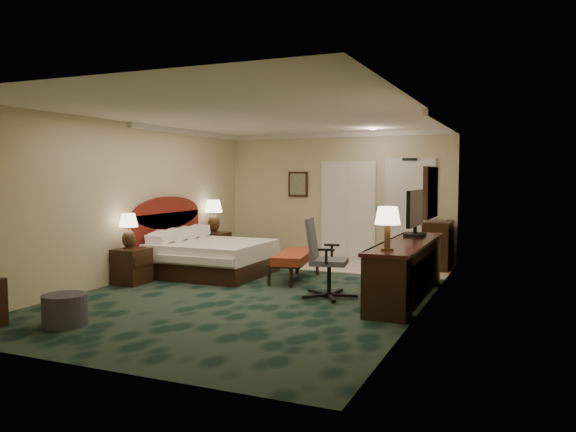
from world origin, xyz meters
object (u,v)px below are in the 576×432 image
at_px(bed_bench, 294,266).
at_px(desk, 406,270).
at_px(nightstand_far, 216,247).
at_px(lamp_far, 214,216).
at_px(bed, 212,258).
at_px(tv, 415,213).
at_px(desk_chair, 329,258).
at_px(ottoman, 65,310).
at_px(lamp_near, 129,231).
at_px(nightstand_near, 132,266).
at_px(minibar, 438,245).

distance_m(bed_bench, desk, 2.17).
bearing_deg(nightstand_far, bed_bench, -29.93).
height_order(nightstand_far, lamp_far, lamp_far).
relative_size(bed, desk, 0.65).
xyz_separation_m(tv, desk_chair, (-1.03, -1.13, -0.62)).
distance_m(ottoman, tv, 5.25).
height_order(lamp_near, ottoman, lamp_near).
xyz_separation_m(lamp_near, bed_bench, (2.39, 1.38, -0.64)).
bearing_deg(ottoman, lamp_far, 100.82).
xyz_separation_m(nightstand_near, lamp_near, (-0.03, -0.03, 0.59)).
height_order(nightstand_near, lamp_far, lamp_far).
distance_m(lamp_near, bed_bench, 2.83).
bearing_deg(bed_bench, nightstand_near, -161.08).
bearing_deg(ottoman, nightstand_far, 100.39).
bearing_deg(desk_chair, ottoman, -142.51).
bearing_deg(bed_bench, nightstand_far, 139.17).
distance_m(nightstand_far, lamp_far, 0.64).
relative_size(lamp_near, desk_chair, 0.50).
distance_m(lamp_near, lamp_far, 2.74).
bearing_deg(tv, desk, -86.01).
bearing_deg(desk_chair, lamp_far, 133.83).
bearing_deg(lamp_near, nightstand_near, 45.17).
bearing_deg(lamp_far, nightstand_far, 2.22).
distance_m(bed, lamp_far, 1.79).
bearing_deg(nightstand_near, bed_bench, 29.82).
distance_m(bed_bench, tv, 2.25).
height_order(nightstand_far, desk_chair, desk_chair).
bearing_deg(ottoman, desk, 41.61).
distance_m(bed, nightstand_near, 1.49).
distance_m(lamp_near, ottoman, 2.67).
relative_size(nightstand_far, desk_chair, 0.51).
distance_m(nightstand_near, tv, 4.70).
bearing_deg(lamp_near, tv, 18.02).
height_order(nightstand_near, nightstand_far, nightstand_far).
bearing_deg(bed, bed_bench, 3.40).
height_order(bed, bed_bench, bed).
xyz_separation_m(nightstand_far, desk_chair, (3.36, -2.43, 0.29)).
height_order(bed, lamp_far, lamp_far).
relative_size(nightstand_near, minibar, 0.64).
relative_size(desk, minibar, 3.16).
distance_m(bed_bench, minibar, 3.01).
bearing_deg(tv, lamp_near, -159.54).
relative_size(lamp_near, ottoman, 1.10).
relative_size(nightstand_far, lamp_far, 0.87).
distance_m(nightstand_near, desk, 4.46).
relative_size(nightstand_far, lamp_near, 1.02).
distance_m(bed, tv, 3.71).
xyz_separation_m(lamp_far, tv, (4.43, -1.30, 0.27)).
bearing_deg(minibar, lamp_near, -141.77).
xyz_separation_m(nightstand_far, desk, (4.41, -2.04, 0.12)).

